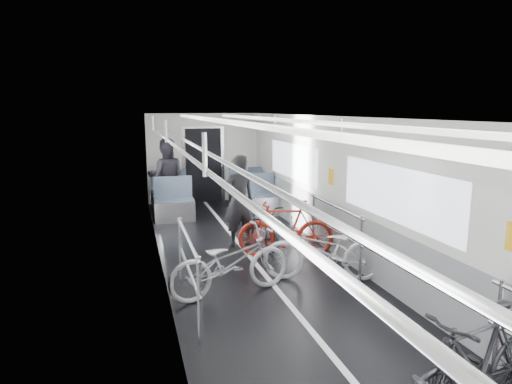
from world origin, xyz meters
TOP-DOWN VIEW (x-y plane):
  - car_shell at (0.00, 1.78)m, footprint 3.02×14.01m
  - bike_left_far at (-0.67, 0.54)m, footprint 1.87×1.00m
  - bike_right_near at (0.67, -2.52)m, footprint 1.71×0.84m
  - bike_right_mid at (0.77, 0.69)m, footprint 1.88×1.13m
  - bike_right_far at (0.61, 1.90)m, footprint 1.72×0.85m
  - bike_aisle at (0.34, 2.63)m, footprint 0.78×1.60m
  - person_standing at (-0.02, 2.73)m, footprint 0.69×0.52m
  - person_seated at (-1.11, 5.68)m, footprint 0.97×0.80m

SIDE VIEW (x-z plane):
  - bike_aisle at x=0.34m, z-range 0.00..0.80m
  - bike_left_far at x=-0.67m, z-range 0.00..0.93m
  - bike_right_mid at x=0.77m, z-range 0.00..0.94m
  - bike_right_near at x=0.67m, z-range 0.00..0.99m
  - bike_right_far at x=0.61m, z-range 0.00..0.99m
  - person_standing at x=-0.02m, z-range 0.00..1.71m
  - person_seated at x=-1.11m, z-range 0.00..1.83m
  - car_shell at x=0.00m, z-range -0.08..2.33m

